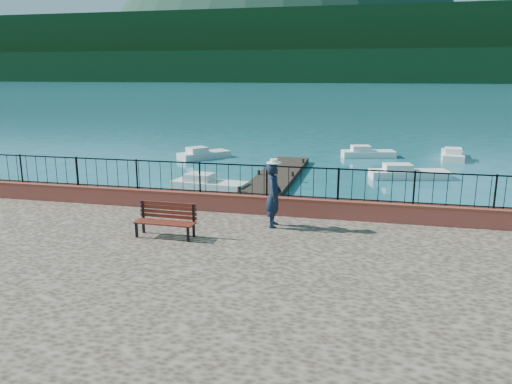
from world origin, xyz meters
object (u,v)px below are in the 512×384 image
at_px(person, 274,195).
at_px(boat_5, 453,153).
at_px(park_bench, 166,227).
at_px(boat_2, 409,171).
at_px(boat_3, 204,152).
at_px(boat_0, 210,182).
at_px(boat_4, 368,151).

bearing_deg(person, boat_5, -24.78).
bearing_deg(person, park_bench, 116.99).
distance_m(park_bench, boat_2, 17.20).
bearing_deg(person, boat_3, 20.65).
relative_size(person, boat_0, 0.51).
bearing_deg(boat_0, park_bench, -71.01).
bearing_deg(boat_5, park_bench, 160.58).
height_order(park_bench, boat_5, park_bench).
xyz_separation_m(park_bench, person, (2.65, 1.61, 0.65)).
height_order(park_bench, person, person).
distance_m(boat_2, boat_3, 13.38).
bearing_deg(boat_4, boat_3, -177.79).
bearing_deg(park_bench, boat_0, 103.61).
xyz_separation_m(person, boat_0, (-4.88, 8.83, -1.73)).
distance_m(boat_0, boat_5, 17.76).
bearing_deg(person, boat_0, 24.67).
relative_size(park_bench, person, 0.90).
bearing_deg(boat_0, boat_2, 34.77).
relative_size(person, boat_4, 0.53).
height_order(person, boat_0, person).
distance_m(boat_2, boat_4, 7.00).
distance_m(park_bench, boat_4, 22.76).
relative_size(boat_0, boat_3, 1.05).
relative_size(boat_0, boat_2, 0.88).
bearing_deg(boat_2, boat_4, 95.95).
relative_size(boat_3, boat_4, 0.99).
distance_m(boat_0, boat_2, 10.84).
distance_m(boat_2, boat_5, 7.93).
height_order(boat_4, boat_5, same).
bearing_deg(park_bench, boat_3, 107.58).
distance_m(park_bench, boat_0, 10.73).
distance_m(person, boat_2, 14.77).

